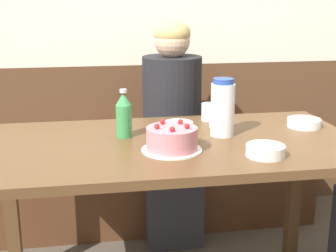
# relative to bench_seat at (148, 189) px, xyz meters

# --- Properties ---
(back_wall) EXTENTS (4.80, 0.04, 2.50)m
(back_wall) POSITION_rel_bench_seat_xyz_m (0.00, 0.22, 1.03)
(back_wall) COLOR brown
(back_wall) RESTS_ON ground_plane
(bench_seat) EXTENTS (1.98, 0.38, 0.45)m
(bench_seat) POSITION_rel_bench_seat_xyz_m (0.00, 0.00, 0.00)
(bench_seat) COLOR #56331E
(bench_seat) RESTS_ON ground_plane
(dining_table) EXTENTS (1.51, 0.79, 0.78)m
(dining_table) POSITION_rel_bench_seat_xyz_m (0.00, -0.83, 0.46)
(dining_table) COLOR brown
(dining_table) RESTS_ON ground_plane
(birthday_cake) EXTENTS (0.23, 0.23, 0.11)m
(birthday_cake) POSITION_rel_bench_seat_xyz_m (-0.02, -0.95, 0.60)
(birthday_cake) COLOR white
(birthday_cake) RESTS_ON dining_table
(water_pitcher) EXTENTS (0.10, 0.10, 0.24)m
(water_pitcher) POSITION_rel_bench_seat_xyz_m (0.22, -0.78, 0.67)
(water_pitcher) COLOR white
(water_pitcher) RESTS_ON dining_table
(soju_bottle) EXTENTS (0.07, 0.07, 0.20)m
(soju_bottle) POSITION_rel_bench_seat_xyz_m (-0.18, -0.73, 0.65)
(soju_bottle) COLOR #388E4C
(soju_bottle) RESTS_ON dining_table
(bowl_soup_white) EXTENTS (0.14, 0.14, 0.04)m
(bowl_soup_white) POSITION_rel_bench_seat_xyz_m (0.30, -1.06, 0.58)
(bowl_soup_white) COLOR white
(bowl_soup_white) RESTS_ON dining_table
(bowl_rice_small) EXTENTS (0.13, 0.13, 0.03)m
(bowl_rice_small) POSITION_rel_bench_seat_xyz_m (0.06, -0.66, 0.57)
(bowl_rice_small) COLOR white
(bowl_rice_small) RESTS_ON dining_table
(bowl_side_dish) EXTENTS (0.15, 0.15, 0.04)m
(bowl_side_dish) POSITION_rel_bench_seat_xyz_m (0.61, -0.72, 0.57)
(bowl_side_dish) COLOR white
(bowl_side_dish) RESTS_ON dining_table
(glass_water_tall) EXTENTS (0.07, 0.07, 0.07)m
(glass_water_tall) POSITION_rel_bench_seat_xyz_m (0.23, -0.65, 0.59)
(glass_water_tall) COLOR silver
(glass_water_tall) RESTS_ON dining_table
(glass_tumbler_short) EXTENTS (0.07, 0.07, 0.08)m
(glass_tumbler_short) POSITION_rel_bench_seat_xyz_m (0.23, -0.53, 0.59)
(glass_tumbler_short) COLOR silver
(glass_tumbler_short) RESTS_ON dining_table
(person_teal_shirt) EXTENTS (0.31, 0.34, 1.22)m
(person_teal_shirt) POSITION_rel_bench_seat_xyz_m (0.12, -0.18, 0.35)
(person_teal_shirt) COLOR #33333D
(person_teal_shirt) RESTS_ON ground_plane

